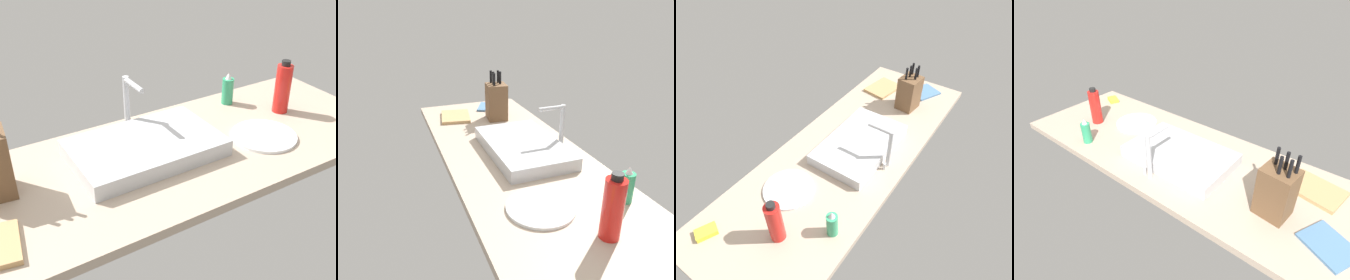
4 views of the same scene
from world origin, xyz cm
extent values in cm
cube|color=tan|center=(0.00, 0.00, 1.75)|extent=(191.09, 67.07, 3.50)
cube|color=#B7BABF|center=(-4.43, 4.10, 6.60)|extent=(53.58, 33.30, 6.21)
cylinder|color=#B7BABF|center=(-1.63, 23.59, 15.12)|extent=(2.40, 2.40, 23.25)
cylinder|color=#B7BABF|center=(-1.63, 17.08, 25.75)|extent=(2.00, 13.01, 2.00)
cylinder|color=#B7BABF|center=(1.87, 23.59, 5.50)|extent=(1.60, 1.60, 4.00)
cube|color=brown|center=(-56.55, 8.61, 14.56)|extent=(14.24, 12.95, 22.11)
cylinder|color=black|center=(-61.27, 6.77, 29.37)|extent=(1.54, 1.54, 7.52)
cylinder|color=black|center=(-60.00, 10.96, 29.37)|extent=(1.54, 1.54, 7.52)
cylinder|color=black|center=(-57.25, 7.03, 29.37)|extent=(1.54, 1.54, 7.52)
cylinder|color=black|center=(-56.39, 11.10, 29.37)|extent=(1.54, 1.54, 7.52)
cylinder|color=black|center=(-53.27, 6.28, 29.37)|extent=(1.54, 1.54, 7.52)
cube|color=tan|center=(-66.87, -15.46, 4.40)|extent=(25.64, 20.86, 1.80)
cylinder|color=#2D9966|center=(47.95, 23.22, 9.36)|extent=(5.14, 5.14, 11.72)
cone|color=silver|center=(47.95, 23.22, 16.62)|extent=(2.83, 2.83, 2.80)
cylinder|color=red|center=(62.72, 5.03, 13.91)|extent=(6.71, 6.71, 20.82)
cylinder|color=black|center=(62.72, 5.03, 25.42)|extent=(3.69, 3.69, 2.20)
cylinder|color=white|center=(41.30, -8.62, 4.10)|extent=(25.34, 25.34, 1.20)
cube|color=teal|center=(-79.64, 11.39, 4.10)|extent=(22.70, 21.08, 1.20)
cube|color=yellow|center=(79.72, -21.67, 4.70)|extent=(10.67, 9.16, 2.40)
camera|label=1|loc=(-66.78, -113.83, 88.75)|focal=46.28mm
camera|label=2|loc=(130.66, -55.70, 73.62)|focal=35.39mm
camera|label=3|loc=(103.02, 67.35, 120.89)|focal=31.85mm
camera|label=4|loc=(-78.75, 95.95, 91.70)|focal=30.17mm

